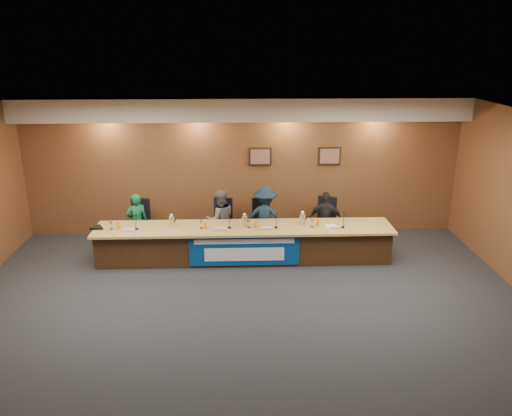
# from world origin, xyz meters

# --- Properties ---
(floor) EXTENTS (10.00, 10.00, 0.00)m
(floor) POSITION_xyz_m (0.00, 0.00, 0.00)
(floor) COLOR #232326
(floor) RESTS_ON ground
(ceiling) EXTENTS (10.00, 8.00, 0.04)m
(ceiling) POSITION_xyz_m (0.00, 0.00, 3.20)
(ceiling) COLOR silver
(ceiling) RESTS_ON wall_back
(wall_back) EXTENTS (10.00, 0.04, 3.20)m
(wall_back) POSITION_xyz_m (0.00, 4.00, 1.60)
(wall_back) COLOR brown
(wall_back) RESTS_ON floor
(soffit) EXTENTS (10.00, 0.50, 0.50)m
(soffit) POSITION_xyz_m (0.00, 3.75, 2.95)
(soffit) COLOR beige
(soffit) RESTS_ON wall_back
(dais_body) EXTENTS (6.00, 0.80, 0.70)m
(dais_body) POSITION_xyz_m (0.00, 2.40, 0.35)
(dais_body) COLOR #382211
(dais_body) RESTS_ON floor
(dais_top) EXTENTS (6.10, 0.95, 0.05)m
(dais_top) POSITION_xyz_m (0.00, 2.35, 0.72)
(dais_top) COLOR #AB8747
(dais_top) RESTS_ON dais_body
(banner) EXTENTS (2.20, 0.02, 0.65)m
(banner) POSITION_xyz_m (0.00, 1.99, 0.38)
(banner) COLOR navy
(banner) RESTS_ON dais_body
(banner_text_upper) EXTENTS (2.00, 0.01, 0.10)m
(banner_text_upper) POSITION_xyz_m (0.00, 1.97, 0.58)
(banner_text_upper) COLOR silver
(banner_text_upper) RESTS_ON banner
(banner_text_lower) EXTENTS (1.60, 0.01, 0.28)m
(banner_text_lower) POSITION_xyz_m (0.00, 1.97, 0.30)
(banner_text_lower) COLOR silver
(banner_text_lower) RESTS_ON banner
(wall_photo_left) EXTENTS (0.52, 0.04, 0.42)m
(wall_photo_left) POSITION_xyz_m (0.40, 3.97, 1.85)
(wall_photo_left) COLOR black
(wall_photo_left) RESTS_ON wall_back
(wall_photo_right) EXTENTS (0.52, 0.04, 0.42)m
(wall_photo_right) POSITION_xyz_m (2.00, 3.97, 1.85)
(wall_photo_right) COLOR black
(wall_photo_right) RESTS_ON wall_back
(panelist_a) EXTENTS (0.55, 0.46, 1.28)m
(panelist_a) POSITION_xyz_m (-2.31, 3.03, 0.64)
(panelist_a) COLOR #0E4E2E
(panelist_a) RESTS_ON floor
(panelist_b) EXTENTS (0.76, 0.65, 1.34)m
(panelist_b) POSITION_xyz_m (-0.51, 3.03, 0.67)
(panelist_b) COLOR #54545A
(panelist_b) RESTS_ON floor
(panelist_c) EXTENTS (0.99, 0.68, 1.40)m
(panelist_c) POSITION_xyz_m (0.47, 3.03, 0.70)
(panelist_c) COLOR #102032
(panelist_c) RESTS_ON floor
(panelist_d) EXTENTS (0.79, 0.46, 1.26)m
(panelist_d) POSITION_xyz_m (1.81, 3.03, 0.63)
(panelist_d) COLOR black
(panelist_d) RESTS_ON floor
(office_chair_a) EXTENTS (0.55, 0.55, 0.08)m
(office_chair_a) POSITION_xyz_m (-2.31, 3.13, 0.48)
(office_chair_a) COLOR black
(office_chair_a) RESTS_ON floor
(office_chair_b) EXTENTS (0.59, 0.59, 0.08)m
(office_chair_b) POSITION_xyz_m (-0.51, 3.13, 0.48)
(office_chair_b) COLOR black
(office_chair_b) RESTS_ON floor
(office_chair_c) EXTENTS (0.62, 0.62, 0.08)m
(office_chair_c) POSITION_xyz_m (0.47, 3.13, 0.48)
(office_chair_c) COLOR black
(office_chair_c) RESTS_ON floor
(office_chair_d) EXTENTS (0.62, 0.62, 0.08)m
(office_chair_d) POSITION_xyz_m (1.81, 3.13, 0.48)
(office_chair_d) COLOR black
(office_chair_d) RESTS_ON floor
(nameplate_a) EXTENTS (0.24, 0.08, 0.10)m
(nameplate_a) POSITION_xyz_m (-2.32, 2.13, 0.80)
(nameplate_a) COLOR white
(nameplate_a) RESTS_ON dais_top
(microphone_a) EXTENTS (0.07, 0.07, 0.02)m
(microphone_a) POSITION_xyz_m (-2.16, 2.29, 0.76)
(microphone_a) COLOR black
(microphone_a) RESTS_ON dais_top
(juice_glass_a) EXTENTS (0.06, 0.06, 0.15)m
(juice_glass_a) POSITION_xyz_m (-2.54, 2.30, 0.82)
(juice_glass_a) COLOR #FE8100
(juice_glass_a) RESTS_ON dais_top
(water_glass_a) EXTENTS (0.08, 0.08, 0.18)m
(water_glass_a) POSITION_xyz_m (-2.68, 2.29, 0.84)
(water_glass_a) COLOR silver
(water_glass_a) RESTS_ON dais_top
(nameplate_b) EXTENTS (0.24, 0.08, 0.10)m
(nameplate_b) POSITION_xyz_m (-0.48, 2.11, 0.80)
(nameplate_b) COLOR white
(nameplate_b) RESTS_ON dais_top
(microphone_b) EXTENTS (0.07, 0.07, 0.02)m
(microphone_b) POSITION_xyz_m (-0.30, 2.29, 0.76)
(microphone_b) COLOR black
(microphone_b) RESTS_ON dais_top
(juice_glass_b) EXTENTS (0.06, 0.06, 0.15)m
(juice_glass_b) POSITION_xyz_m (-0.79, 2.26, 0.82)
(juice_glass_b) COLOR #FE8100
(juice_glass_b) RESTS_ON dais_top
(water_glass_b) EXTENTS (0.08, 0.08, 0.18)m
(water_glass_b) POSITION_xyz_m (-0.87, 2.29, 0.84)
(water_glass_b) COLOR silver
(water_glass_b) RESTS_ON dais_top
(nameplate_c) EXTENTS (0.24, 0.08, 0.10)m
(nameplate_c) POSITION_xyz_m (0.44, 2.11, 0.80)
(nameplate_c) COLOR white
(nameplate_c) RESTS_ON dais_top
(microphone_c) EXTENTS (0.07, 0.07, 0.02)m
(microphone_c) POSITION_xyz_m (0.65, 2.27, 0.76)
(microphone_c) COLOR black
(microphone_c) RESTS_ON dais_top
(juice_glass_c) EXTENTS (0.06, 0.06, 0.15)m
(juice_glass_c) POSITION_xyz_m (0.24, 2.27, 0.82)
(juice_glass_c) COLOR #FE8100
(juice_glass_c) RESTS_ON dais_top
(water_glass_c) EXTENTS (0.08, 0.08, 0.18)m
(water_glass_c) POSITION_xyz_m (0.10, 2.29, 0.84)
(water_glass_c) COLOR silver
(water_glass_c) RESTS_ON dais_top
(nameplate_d) EXTENTS (0.24, 0.08, 0.10)m
(nameplate_d) POSITION_xyz_m (1.83, 2.12, 0.80)
(nameplate_d) COLOR white
(nameplate_d) RESTS_ON dais_top
(microphone_d) EXTENTS (0.07, 0.07, 0.02)m
(microphone_d) POSITION_xyz_m (2.02, 2.23, 0.76)
(microphone_d) COLOR black
(microphone_d) RESTS_ON dais_top
(juice_glass_d) EXTENTS (0.06, 0.06, 0.15)m
(juice_glass_d) POSITION_xyz_m (1.52, 2.33, 0.82)
(juice_glass_d) COLOR #FE8100
(juice_glass_d) RESTS_ON dais_top
(water_glass_d) EXTENTS (0.08, 0.08, 0.18)m
(water_glass_d) POSITION_xyz_m (1.39, 2.28, 0.84)
(water_glass_d) COLOR silver
(water_glass_d) RESTS_ON dais_top
(carafe_left) EXTENTS (0.11, 0.11, 0.23)m
(carafe_left) POSITION_xyz_m (-1.47, 2.40, 0.86)
(carafe_left) COLOR silver
(carafe_left) RESTS_ON dais_top
(carafe_mid) EXTENTS (0.12, 0.12, 0.22)m
(carafe_mid) POSITION_xyz_m (0.02, 2.39, 0.86)
(carafe_mid) COLOR silver
(carafe_mid) RESTS_ON dais_top
(carafe_right) EXTENTS (0.13, 0.13, 0.24)m
(carafe_right) POSITION_xyz_m (1.21, 2.44, 0.87)
(carafe_right) COLOR silver
(carafe_right) RESTS_ON dais_top
(speakerphone) EXTENTS (0.32, 0.32, 0.05)m
(speakerphone) POSITION_xyz_m (-2.97, 2.35, 0.78)
(speakerphone) COLOR black
(speakerphone) RESTS_ON dais_top
(paper_stack) EXTENTS (0.26, 0.33, 0.01)m
(paper_stack) POSITION_xyz_m (1.79, 2.28, 0.75)
(paper_stack) COLOR white
(paper_stack) RESTS_ON dais_top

